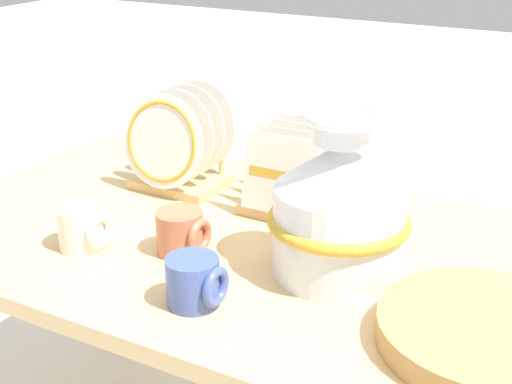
{
  "coord_description": "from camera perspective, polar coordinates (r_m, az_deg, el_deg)",
  "views": [
    {
      "loc": [
        0.63,
        -1.15,
        1.36
      ],
      "look_at": [
        0.0,
        0.0,
        0.82
      ],
      "focal_mm": 50.0,
      "sensor_mm": 36.0,
      "label": 1
    }
  ],
  "objects": [
    {
      "name": "dish_rack_round_plates",
      "position": [
        1.71,
        -6.25,
        3.41
      ],
      "size": [
        0.22,
        0.19,
        0.24
      ],
      "color": "tan",
      "rests_on": "display_table"
    },
    {
      "name": "mug_terracotta_glaze",
      "position": [
        1.41,
        -5.96,
        -3.24
      ],
      "size": [
        0.1,
        0.09,
        0.09
      ],
      "color": "#B76647",
      "rests_on": "display_table"
    },
    {
      "name": "wicker_charger_stack",
      "position": [
        1.19,
        18.06,
        -10.73
      ],
      "size": [
        0.35,
        0.35,
        0.04
      ],
      "color": "tan",
      "rests_on": "display_table"
    },
    {
      "name": "mug_cobalt_glaze",
      "position": [
        1.24,
        -4.9,
        -7.18
      ],
      "size": [
        0.1,
        0.09,
        0.09
      ],
      "color": "#42569E",
      "rests_on": "display_table"
    },
    {
      "name": "display_table",
      "position": [
        1.5,
        0.0,
        -6.61
      ],
      "size": [
        1.46,
        0.82,
        0.71
      ],
      "color": "tan",
      "rests_on": "ground_plane"
    },
    {
      "name": "mug_cream_glaze",
      "position": [
        1.46,
        -13.66,
        -2.8
      ],
      "size": [
        0.1,
        0.09,
        0.09
      ],
      "color": "silver",
      "rests_on": "display_table"
    },
    {
      "name": "dish_rack_square_plates",
      "position": [
        1.58,
        3.26,
        0.56
      ],
      "size": [
        0.21,
        0.18,
        0.19
      ],
      "color": "tan",
      "rests_on": "display_table"
    },
    {
      "name": "ceramic_vase",
      "position": [
        1.3,
        6.68,
        -1.11
      ],
      "size": [
        0.27,
        0.27,
        0.32
      ],
      "color": "silver",
      "rests_on": "display_table"
    }
  ]
}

